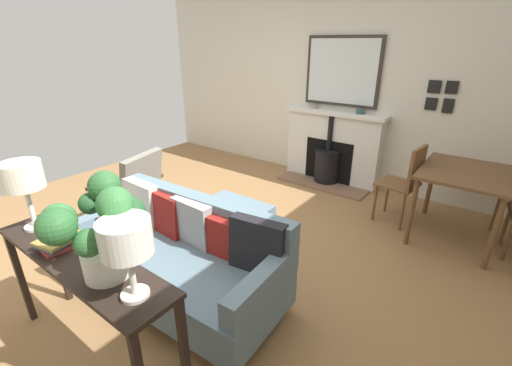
# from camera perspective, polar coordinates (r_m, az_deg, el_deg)

# --- Properties ---
(ground_plane) EXTENTS (4.92, 5.88, 0.01)m
(ground_plane) POSITION_cam_1_polar(r_m,az_deg,el_deg) (3.74, -8.13, -8.91)
(ground_plane) COLOR olive
(wall_left) EXTENTS (0.12, 5.88, 2.84)m
(wall_left) POSITION_cam_1_polar(r_m,az_deg,el_deg) (5.23, 10.94, 16.62)
(wall_left) COLOR beige
(wall_left) RESTS_ON ground
(fireplace) EXTENTS (0.59, 1.46, 1.04)m
(fireplace) POSITION_cam_1_polar(r_m,az_deg,el_deg) (5.09, 12.54, 5.28)
(fireplace) COLOR brown
(fireplace) RESTS_ON ground
(mirror_over_mantel) EXTENTS (0.04, 1.06, 0.92)m
(mirror_over_mantel) POSITION_cam_1_polar(r_m,az_deg,el_deg) (5.00, 14.27, 17.68)
(mirror_over_mantel) COLOR #2D2823
(mantel_bowl_near) EXTENTS (0.13, 0.13, 0.04)m
(mantel_bowl_near) POSITION_cam_1_polar(r_m,az_deg,el_deg) (5.13, 9.51, 12.59)
(mantel_bowl_near) COLOR #9E9384
(mantel_bowl_near) RESTS_ON fireplace
(mantel_bowl_far) EXTENTS (0.12, 0.12, 0.06)m
(mantel_bowl_far) POSITION_cam_1_polar(r_m,az_deg,el_deg) (4.85, 17.12, 11.41)
(mantel_bowl_far) COLOR #334C56
(mantel_bowl_far) RESTS_ON fireplace
(sofa) EXTENTS (0.88, 1.76, 0.80)m
(sofa) POSITION_cam_1_polar(r_m,az_deg,el_deg) (2.84, -12.15, -11.83)
(sofa) COLOR #B2B2B7
(sofa) RESTS_ON ground
(ottoman) EXTENTS (0.53, 0.70, 0.40)m
(ottoman) POSITION_cam_1_polar(r_m,az_deg,el_deg) (3.52, -3.82, -6.20)
(ottoman) COLOR #B2B2B7
(ottoman) RESTS_ON ground
(armchair_accent) EXTENTS (0.79, 0.73, 0.81)m
(armchair_accent) POSITION_cam_1_polar(r_m,az_deg,el_deg) (4.13, -19.96, -0.03)
(armchair_accent) COLOR #4C3321
(armchair_accent) RESTS_ON ground
(console_table) EXTENTS (0.33, 1.48, 0.78)m
(console_table) POSITION_cam_1_polar(r_m,az_deg,el_deg) (2.34, -27.15, -13.17)
(console_table) COLOR black
(console_table) RESTS_ON ground
(table_lamp_near_end) EXTENTS (0.25, 0.25, 0.47)m
(table_lamp_near_end) POSITION_cam_1_polar(r_m,az_deg,el_deg) (2.61, -34.59, 0.68)
(table_lamp_near_end) COLOR white
(table_lamp_near_end) RESTS_ON console_table
(table_lamp_far_end) EXTENTS (0.24, 0.24, 0.42)m
(table_lamp_far_end) POSITION_cam_1_polar(r_m,az_deg,el_deg) (1.68, -20.98, -8.99)
(table_lamp_far_end) COLOR beige
(table_lamp_far_end) RESTS_ON console_table
(potted_plant) EXTENTS (0.50, 0.45, 0.55)m
(potted_plant) POSITION_cam_1_polar(r_m,az_deg,el_deg) (1.88, -25.22, -6.28)
(potted_plant) COLOR silver
(potted_plant) RESTS_ON console_table
(book_stack) EXTENTS (0.28, 0.23, 0.07)m
(book_stack) POSITION_cam_1_polar(r_m,az_deg,el_deg) (2.42, -30.01, -8.43)
(book_stack) COLOR #B23833
(book_stack) RESTS_ON console_table
(dining_table) EXTENTS (0.95, 0.79, 0.76)m
(dining_table) POSITION_cam_1_polar(r_m,az_deg,el_deg) (3.98, 31.53, 0.29)
(dining_table) COLOR brown
(dining_table) RESTS_ON ground
(dining_chair_near_fireplace) EXTENTS (0.45, 0.45, 0.92)m
(dining_chair_near_fireplace) POSITION_cam_1_polar(r_m,az_deg,el_deg) (4.07, 23.93, 0.57)
(dining_chair_near_fireplace) COLOR brown
(dining_chair_near_fireplace) RESTS_ON ground
(photo_gallery_row) EXTENTS (0.02, 0.32, 0.37)m
(photo_gallery_row) POSITION_cam_1_polar(r_m,az_deg,el_deg) (4.68, 28.64, 12.72)
(photo_gallery_row) COLOR black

